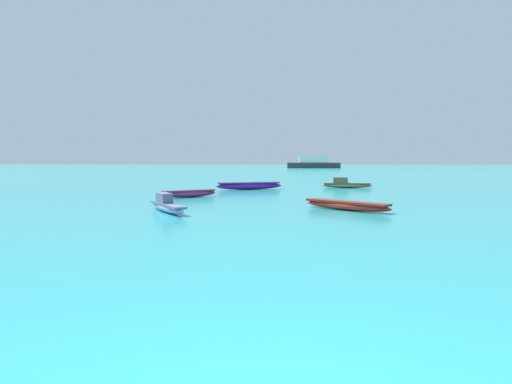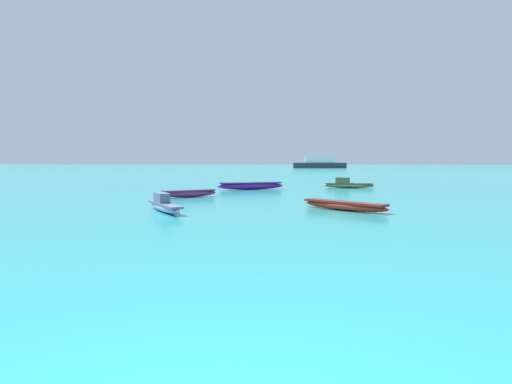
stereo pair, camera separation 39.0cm
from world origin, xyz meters
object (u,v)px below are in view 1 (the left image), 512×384
moored_boat_1 (347,205)px  distant_ferry (314,163)px  moored_boat_0 (189,193)px  moored_boat_3 (346,184)px  moored_boat_2 (249,186)px  moored_boat_4 (167,205)px

moored_boat_1 → distant_ferry: (3.51, 66.88, 0.67)m
moored_boat_0 → distant_ferry: distant_ferry is taller
moored_boat_3 → distant_ferry: (1.81, 54.50, 0.62)m
moored_boat_2 → moored_boat_0: bearing=-133.1°
moored_boat_0 → moored_boat_4: size_ratio=0.92×
moored_boat_4 → distant_ferry: (10.05, 67.82, 0.62)m
moored_boat_2 → distant_ferry: bearing=64.3°
moored_boat_4 → moored_boat_2: bearing=137.4°
moored_boat_1 → moored_boat_0: bearing=-173.7°
moored_boat_1 → moored_boat_4: (-6.54, -0.94, 0.04)m
moored_boat_3 → moored_boat_2: bearing=-158.6°
moored_boat_0 → moored_boat_3: bearing=7.2°
distant_ferry → moored_boat_3: bearing=-91.9°
moored_boat_0 → moored_boat_3: moored_boat_3 is taller
moored_boat_2 → distant_ferry: 56.93m
moored_boat_1 → moored_boat_2: bearing=154.8°
moored_boat_0 → moored_boat_1: bearing=-69.0°
moored_boat_1 → distant_ferry: bearing=129.2°
moored_boat_2 → moored_boat_4: moored_boat_4 is taller
distant_ferry → moored_boat_2: bearing=-98.0°
moored_boat_1 → moored_boat_4: 6.60m
distant_ferry → moored_boat_0: bearing=-99.6°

